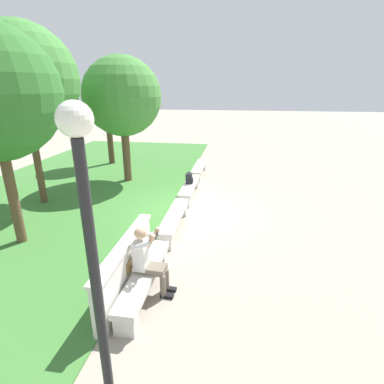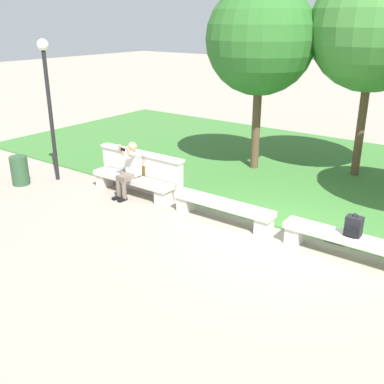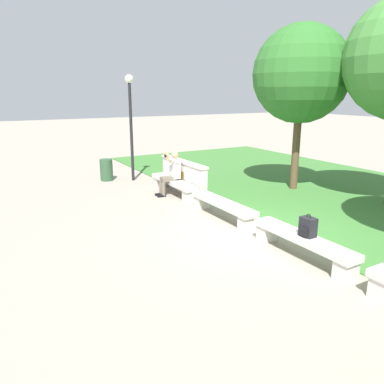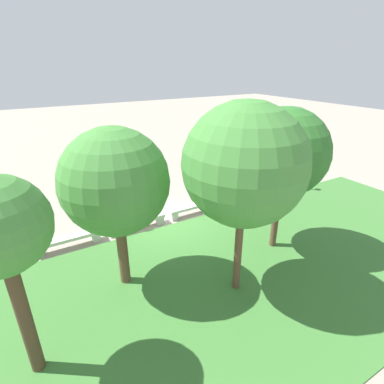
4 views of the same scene
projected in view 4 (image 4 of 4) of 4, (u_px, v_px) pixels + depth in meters
ground_plane at (167, 221)px, 12.66m from camera, size 80.00×80.00×0.00m
grass_strip at (229, 281)px, 9.18m from camera, size 22.17×8.00×0.03m
bench_main at (240, 195)px, 14.35m from camera, size 2.32×0.40×0.45m
bench_near at (193, 208)px, 13.14m from camera, size 2.32×0.40×0.45m
bench_mid at (137, 222)px, 11.93m from camera, size 2.32×0.40×0.45m
bench_far at (68, 240)px, 10.73m from camera, size 2.32×0.40×0.45m
backrest_wall_with_plaque at (245, 194)px, 13.99m from camera, size 2.55×0.24×1.01m
person_photographer at (240, 187)px, 14.22m from camera, size 0.49×0.74×1.32m
backpack at (135, 216)px, 11.75m from camera, size 0.28×0.24×0.43m
tree_behind_wall at (115, 182)px, 7.90m from camera, size 2.92×2.92×4.75m
tree_left_background at (284, 153)px, 9.58m from camera, size 2.89×2.89×4.97m
tree_far_back at (244, 165)px, 7.42m from camera, size 3.17×3.17×5.43m
trash_bin at (267, 176)px, 16.57m from camera, size 0.44×0.44×0.75m
lamp_post at (276, 145)px, 14.92m from camera, size 0.28×0.28×3.58m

